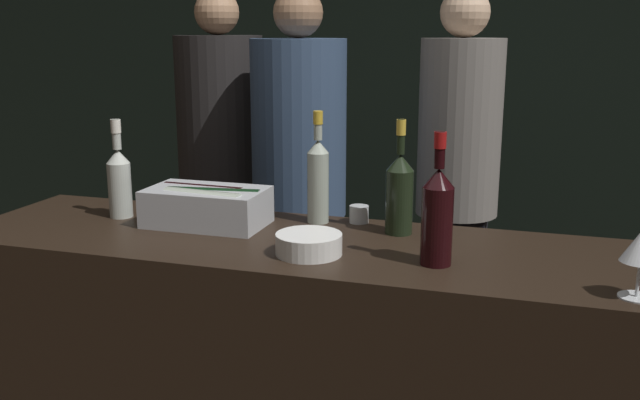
{
  "coord_description": "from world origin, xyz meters",
  "views": [
    {
      "loc": [
        0.6,
        -1.61,
        1.65
      ],
      "look_at": [
        0.0,
        0.33,
        1.16
      ],
      "focal_mm": 40.0,
      "sensor_mm": 36.0,
      "label": 1
    }
  ],
  "objects": [
    {
      "name": "wall_back_chalkboard",
      "position": [
        0.0,
        2.58,
        1.4
      ],
      "size": [
        6.4,
        0.06,
        2.8
      ],
      "color": "black",
      "rests_on": "ground_plane"
    },
    {
      "name": "ice_bin_with_bottles",
      "position": [
        -0.39,
        0.38,
        1.1
      ],
      "size": [
        0.37,
        0.22,
        0.12
      ],
      "color": "#B7BABF",
      "rests_on": "bar_counter"
    },
    {
      "name": "bowl_white",
      "position": [
        0.01,
        0.18,
        1.07
      ],
      "size": [
        0.19,
        0.19,
        0.06
      ],
      "color": "white",
      "rests_on": "bar_counter"
    },
    {
      "name": "candle_votive",
      "position": [
        0.06,
        0.55,
        1.07
      ],
      "size": [
        0.06,
        0.06,
        0.06
      ],
      "color": "silver",
      "rests_on": "bar_counter"
    },
    {
      "name": "red_wine_bottle_tall",
      "position": [
        0.36,
        0.2,
        1.18
      ],
      "size": [
        0.08,
        0.08,
        0.35
      ],
      "color": "black",
      "rests_on": "bar_counter"
    },
    {
      "name": "white_wine_bottle",
      "position": [
        -0.71,
        0.38,
        1.17
      ],
      "size": [
        0.08,
        0.08,
        0.32
      ],
      "color": "#B2B7AD",
      "rests_on": "bar_counter"
    },
    {
      "name": "rose_wine_bottle",
      "position": [
        -0.06,
        0.51,
        1.19
      ],
      "size": [
        0.07,
        0.07,
        0.36
      ],
      "color": "#9EA899",
      "rests_on": "bar_counter"
    },
    {
      "name": "champagne_bottle",
      "position": [
        0.21,
        0.46,
        1.17
      ],
      "size": [
        0.08,
        0.08,
        0.35
      ],
      "color": "black",
      "rests_on": "bar_counter"
    },
    {
      "name": "person_in_hoodie",
      "position": [
        -0.4,
        1.3,
        1.01
      ],
      "size": [
        0.41,
        0.41,
        1.82
      ],
      "rotation": [
        0.0,
        0.0,
        -1.02
      ],
      "color": "black",
      "rests_on": "ground_plane"
    },
    {
      "name": "person_blond_tee",
      "position": [
        0.27,
        1.51,
        1.02
      ],
      "size": [
        0.36,
        0.36,
        1.82
      ],
      "rotation": [
        0.0,
        0.0,
        0.03
      ],
      "color": "black",
      "rests_on": "ground_plane"
    },
    {
      "name": "person_grey_polo",
      "position": [
        -0.88,
        1.53,
        1.01
      ],
      "size": [
        0.42,
        0.42,
        1.83
      ],
      "rotation": [
        0.0,
        0.0,
        2.07
      ],
      "color": "black",
      "rests_on": "ground_plane"
    }
  ]
}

